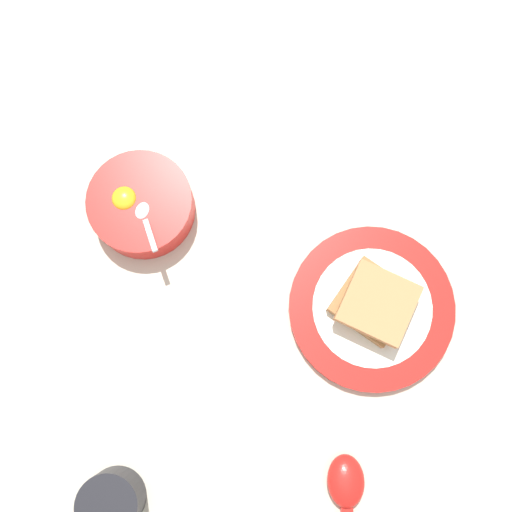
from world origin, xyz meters
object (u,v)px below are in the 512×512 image
Objects in this scene: toast_plate at (371,308)px; drinking_cup at (111,502)px; toast_sandwich at (375,303)px; soup_spoon at (346,490)px; egg_bowl at (141,205)px.

toast_plate is 0.42m from drinking_cup.
soup_spoon is (0.24, 0.05, -0.02)m from toast_sandwich.
drinking_cup is (0.35, -0.23, 0.02)m from toast_plate.
drinking_cup is (0.35, -0.23, -0.00)m from toast_sandwich.
toast_sandwich is at bearing 147.20° from drinking_cup.
drinking_cup reaches higher than toast_plate.
drinking_cup is at bearing 17.38° from egg_bowl.
egg_bowl is at bearing -92.50° from toast_sandwich.
toast_sandwich is 1.39× the size of drinking_cup.
toast_plate is 2.11× the size of toast_sandwich.
toast_plate is 1.51× the size of soup_spoon.
egg_bowl reaches higher than toast_plate.
toast_plate is at bearing 86.87° from egg_bowl.
egg_bowl is 0.34m from toast_sandwich.
egg_bowl is 0.63× the size of toast_plate.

